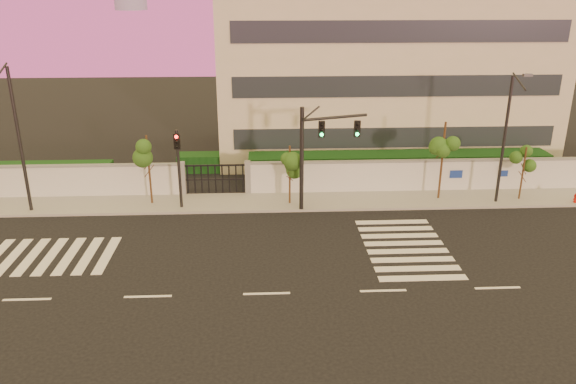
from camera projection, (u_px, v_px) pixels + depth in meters
name	position (u px, v px, depth m)	size (l,w,h in m)	color
ground	(267.00, 294.00, 23.83)	(120.00, 120.00, 0.00)	black
sidewalk	(265.00, 202.00, 33.63)	(60.00, 3.00, 0.15)	gray
perimeter_wall	(266.00, 178.00, 34.70)	(60.00, 0.36, 2.20)	silver
hedge_row	(281.00, 168.00, 37.40)	(41.00, 4.25, 1.80)	#103614
institutional_building	(380.00, 71.00, 42.67)	(24.40, 12.40, 12.25)	beige
road_markings	(233.00, 254.00, 27.27)	(57.00, 7.62, 0.02)	silver
street_tree_c	(148.00, 154.00, 32.30)	(1.45, 1.16, 4.28)	#382314
street_tree_d	(290.00, 162.00, 32.44)	(1.42, 1.13, 3.66)	#382314
street_tree_e	(444.00, 143.00, 32.92)	(1.60, 1.27, 4.85)	#382314
street_tree_f	(525.00, 162.00, 33.17)	(1.30, 1.03, 3.38)	#382314
traffic_signal_main	(316.00, 147.00, 31.17)	(3.79, 1.28, 6.10)	black
traffic_signal_secondary	(178.00, 160.00, 31.71)	(0.37, 0.35, 4.75)	black
streetlight_west	(17.00, 134.00, 30.53)	(0.52, 2.09, 8.69)	black
streetlight_east	(506.00, 134.00, 31.97)	(0.48, 1.91, 7.96)	black
fire_hydrant	(576.00, 199.00, 33.29)	(0.30, 0.28, 0.76)	#B8150C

